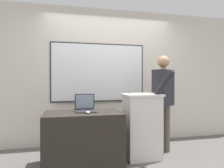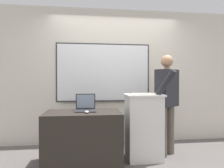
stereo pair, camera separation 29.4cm
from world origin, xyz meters
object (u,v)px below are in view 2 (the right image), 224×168
(wireless_keyboard, at_px, (144,94))
(computer_mouse_by_laptop, at_px, (87,112))
(laptop, at_px, (86,106))
(person_presenter, at_px, (167,98))
(side_desk, at_px, (83,138))
(lectern_podium, at_px, (143,126))

(wireless_keyboard, xyz_separation_m, computer_mouse_by_laptop, (-0.87, -0.17, -0.23))
(laptop, bearing_deg, person_presenter, 5.02)
(computer_mouse_by_laptop, bearing_deg, wireless_keyboard, 11.26)
(laptop, relative_size, computer_mouse_by_laptop, 3.01)
(side_desk, distance_m, laptop, 0.46)
(person_presenter, bearing_deg, side_desk, 153.58)
(laptop, relative_size, wireless_keyboard, 0.72)
(computer_mouse_by_laptop, bearing_deg, person_presenter, 14.46)
(laptop, bearing_deg, side_desk, -112.94)
(side_desk, xyz_separation_m, computer_mouse_by_laptop, (0.05, -0.13, 0.40))
(lectern_podium, distance_m, side_desk, 0.95)
(side_desk, height_order, computer_mouse_by_laptop, computer_mouse_by_laptop)
(wireless_keyboard, bearing_deg, side_desk, -177.63)
(wireless_keyboard, relative_size, computer_mouse_by_laptop, 4.19)
(person_presenter, relative_size, laptop, 5.46)
(side_desk, relative_size, laptop, 3.62)
(lectern_podium, xyz_separation_m, side_desk, (-0.93, -0.10, -0.12))
(side_desk, height_order, laptop, laptop)
(lectern_podium, relative_size, person_presenter, 0.62)
(side_desk, bearing_deg, computer_mouse_by_laptop, -67.76)
(laptop, bearing_deg, lectern_podium, 0.73)
(side_desk, relative_size, computer_mouse_by_laptop, 10.90)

